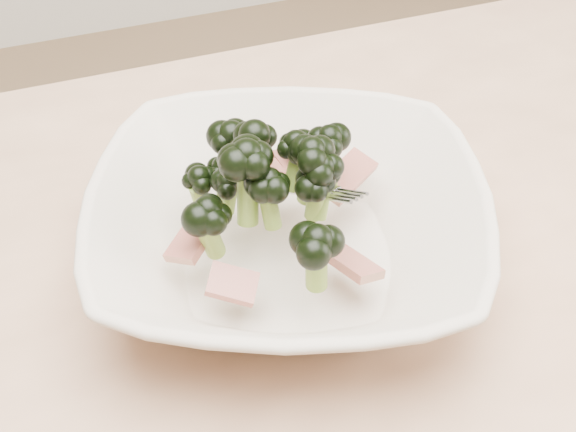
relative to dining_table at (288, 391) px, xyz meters
name	(u,v)px	position (x,y,z in m)	size (l,w,h in m)	color
dining_table	(288,391)	(0.00, 0.00, 0.00)	(1.20, 0.80, 0.75)	tan
broccoli_dish	(287,223)	(0.02, 0.05, 0.14)	(0.40, 0.40, 0.13)	beige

